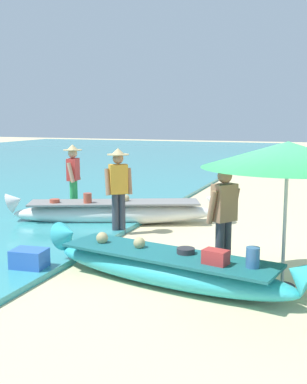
{
  "coord_description": "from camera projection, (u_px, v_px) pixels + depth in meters",
  "views": [
    {
      "loc": [
        0.87,
        -6.98,
        2.42
      ],
      "look_at": [
        -2.41,
        1.9,
        0.9
      ],
      "focal_mm": 44.19,
      "sensor_mm": 36.0,
      "label": 1
    }
  ],
  "objects": [
    {
      "name": "person_vendor_assistant",
      "position": [
        73.0,
        176.0,
        11.24
      ],
      "size": [
        0.44,
        0.58,
        1.76
      ],
      "color": "green",
      "rests_on": "ground"
    },
    {
      "name": "boat_white_midground",
      "position": [
        114.0,
        212.0,
        10.68
      ],
      "size": [
        4.65,
        2.44,
        0.81
      ],
      "color": "white",
      "rests_on": "ground"
    },
    {
      "name": "cooler_box",
      "position": [
        30.0,
        262.0,
        7.31
      ],
      "size": [
        0.56,
        0.43,
        0.39
      ],
      "primitive_type": "cube",
      "rotation": [
        0.0,
        0.0,
        0.1
      ],
      "color": "blue",
      "rests_on": "ground"
    },
    {
      "name": "boat_cyan_foreground",
      "position": [
        167.0,
        267.0,
        6.82
      ],
      "size": [
        4.22,
        1.55,
        0.77
      ],
      "color": "#33B2BC",
      "rests_on": "ground"
    },
    {
      "name": "ground_plane",
      "position": [
        259.0,
        278.0,
        7.14
      ],
      "size": [
        80.0,
        80.0,
        0.0
      ],
      "primitive_type": "plane",
      "color": "beige"
    },
    {
      "name": "person_tourist_customer",
      "position": [
        224.0,
        216.0,
        7.11
      ],
      "size": [
        0.47,
        0.56,
        1.65
      ],
      "color": "#333842",
      "rests_on": "ground"
    },
    {
      "name": "person_vendor_hatted",
      "position": [
        118.0,
        185.0,
        9.62
      ],
      "size": [
        0.56,
        0.49,
        1.79
      ],
      "color": "#333842",
      "rests_on": "ground"
    },
    {
      "name": "patio_umbrella_large",
      "position": [
        288.0,
        155.0,
        6.38
      ],
      "size": [
        2.36,
        2.36,
        2.08
      ],
      "color": "#B7B7BC",
      "rests_on": "ground"
    }
  ]
}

